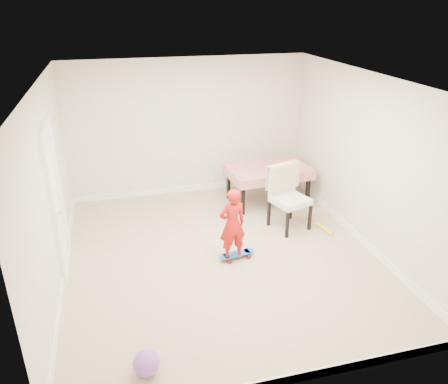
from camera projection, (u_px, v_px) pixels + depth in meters
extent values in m
plane|color=tan|center=(221.00, 255.00, 6.57)|extent=(5.00, 5.00, 0.00)
cube|color=silver|center=(220.00, 82.00, 5.52)|extent=(4.50, 5.00, 0.04)
cube|color=beige|center=(188.00, 128.00, 8.24)|extent=(4.50, 0.04, 2.60)
cube|color=beige|center=(289.00, 276.00, 3.85)|extent=(4.50, 0.04, 2.60)
cube|color=beige|center=(50.00, 192.00, 5.53)|extent=(0.04, 5.00, 2.60)
cube|color=beige|center=(364.00, 161.00, 6.56)|extent=(0.04, 5.00, 2.60)
cube|color=white|center=(56.00, 202.00, 5.91)|extent=(0.11, 0.94, 2.11)
cube|color=white|center=(190.00, 188.00, 8.75)|extent=(4.50, 0.02, 0.12)
cube|color=white|center=(282.00, 381.00, 4.35)|extent=(4.50, 0.02, 0.12)
cube|color=white|center=(64.00, 274.00, 6.03)|extent=(0.02, 5.00, 0.12)
cube|color=white|center=(355.00, 233.00, 7.06)|extent=(0.02, 5.00, 0.12)
imported|color=#B51412|center=(232.00, 227.00, 6.24)|extent=(0.44, 0.32, 1.11)
sphere|color=#9854CB|center=(146.00, 363.00, 4.45)|extent=(0.28, 0.28, 0.28)
cylinder|color=yellow|center=(324.00, 229.00, 7.26)|extent=(0.13, 0.40, 0.06)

